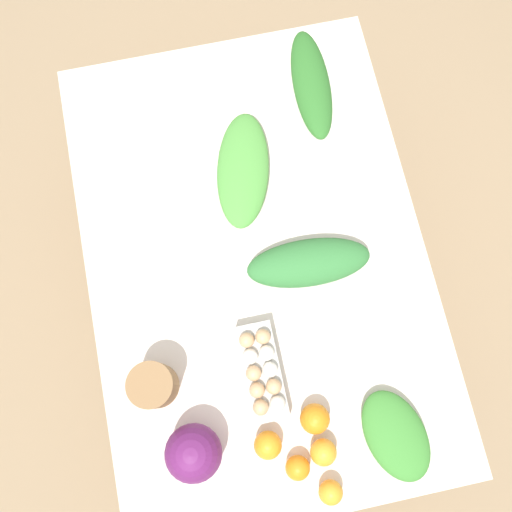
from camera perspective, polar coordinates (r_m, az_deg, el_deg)
The scene contains 14 objects.
ground_plane at distance 2.42m, azimuth 0.00°, elevation -4.27°, with size 8.00×8.00×0.00m, color #937A5B.
dining_table at distance 1.78m, azimuth 0.00°, elevation -0.78°, with size 1.49×1.01×0.73m.
cabbage_purple at distance 1.59m, azimuth -6.28°, elevation -19.01°, with size 0.15×0.15×0.15m, color #601E5B.
egg_carton at distance 1.61m, azimuth 0.58°, elevation -11.51°, with size 0.27×0.10×0.09m.
paper_bag at distance 1.61m, azimuth -10.22°, elevation -12.61°, with size 0.13×0.13×0.13m, color olive.
greens_bunch_scallion at distance 1.76m, azimuth -1.31°, elevation 8.63°, with size 0.38×0.16×0.06m, color #4C933D.
greens_bunch_beet_tops at distance 1.67m, azimuth 13.80°, elevation -17.03°, with size 0.25×0.16×0.06m, color #3D8433.
greens_bunch_dandelion at distance 1.66m, azimuth 5.28°, elevation -0.67°, with size 0.36×0.14×0.10m, color #337538.
greens_bunch_kale at distance 1.89m, azimuth 5.56°, elevation 16.73°, with size 0.39×0.12×0.07m, color #2D6B28.
orange_0 at distance 1.62m, azimuth 1.20°, elevation -18.39°, with size 0.08×0.08×0.08m, color orange.
orange_1 at distance 1.64m, azimuth 6.76°, elevation -18.92°, with size 0.07×0.07×0.07m, color orange.
orange_2 at distance 1.64m, azimuth 4.19°, elevation -20.38°, with size 0.07×0.07×0.07m, color orange.
orange_3 at distance 1.65m, azimuth 7.48°, elevation -22.39°, with size 0.07×0.07×0.07m, color orange.
orange_4 at distance 1.62m, azimuth 5.91°, elevation -15.89°, with size 0.08×0.08×0.08m, color orange.
Camera 1 is at (-0.40, 0.08, 2.38)m, focal length 40.00 mm.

